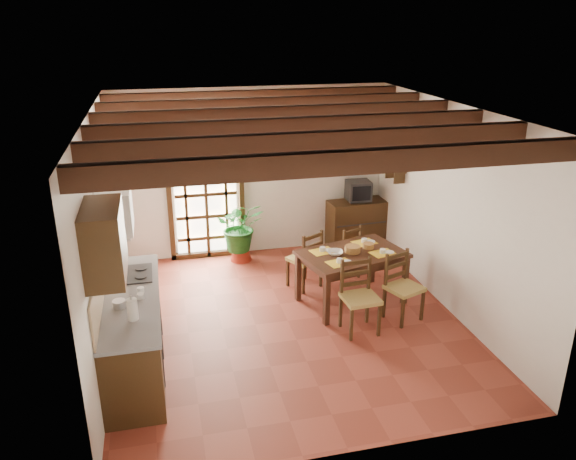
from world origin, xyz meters
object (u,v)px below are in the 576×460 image
object	(u,v)px
sideboard	(357,224)
potted_plant	(240,228)
kitchen_counter	(133,331)
chair_near_right	(403,299)
chair_near_left	(359,310)
pendant_lamp	(354,158)
dining_table	(352,259)
chair_far_left	(305,269)
crt_tv	(358,191)
chair_far_right	(344,261)

from	to	relation	value
sideboard	potted_plant	xyz separation A→B (m)	(-2.06, -0.08, 0.14)
kitchen_counter	chair_near_right	world-z (taller)	kitchen_counter
sideboard	chair_near_left	bearing A→B (deg)	-113.13
chair_near_left	pendant_lamp	xyz separation A→B (m)	(0.16, 0.88, 1.78)
potted_plant	chair_near_right	bearing A→B (deg)	-53.34
kitchen_counter	dining_table	distance (m)	3.11
chair_near_left	chair_far_left	xyz separation A→B (m)	(-0.35, 1.39, -0.01)
crt_tv	chair_near_right	bearing A→B (deg)	-93.42
kitchen_counter	chair_near_left	xyz separation A→B (m)	(2.79, 0.15, -0.17)
chair_near_right	sideboard	distance (m)	2.52
kitchen_counter	sideboard	distance (m)	4.68
dining_table	pendant_lamp	distance (m)	1.42
potted_plant	crt_tv	bearing A→B (deg)	1.99
kitchen_counter	chair_near_right	distance (m)	3.49
dining_table	chair_near_left	world-z (taller)	chair_near_left
crt_tv	pendant_lamp	world-z (taller)	pendant_lamp
kitchen_counter	potted_plant	bearing A→B (deg)	58.82
kitchen_counter	dining_table	world-z (taller)	kitchen_counter
chair_near_left	chair_far_left	bearing A→B (deg)	100.43
chair_far_left	kitchen_counter	bearing A→B (deg)	3.58
chair_near_right	potted_plant	bearing A→B (deg)	105.82
dining_table	chair_near_right	bearing A→B (deg)	-64.05
potted_plant	pendant_lamp	world-z (taller)	pendant_lamp
chair_far_left	potted_plant	xyz separation A→B (m)	(-0.78, 1.21, 0.28)
chair_near_left	pendant_lamp	distance (m)	1.99
chair_near_left	potted_plant	size ratio (longest dim) A/B	0.43
chair_far_left	dining_table	bearing A→B (deg)	101.23
chair_near_right	chair_far_right	bearing A→B (deg)	83.07
dining_table	chair_near_right	xyz separation A→B (m)	(0.51, -0.61, -0.38)
sideboard	crt_tv	distance (m)	0.62
potted_plant	pendant_lamp	distance (m)	2.63
chair_far_right	chair_near_left	bearing A→B (deg)	53.37
chair_near_left	crt_tv	xyz separation A→B (m)	(0.93, 2.67, 0.75)
chair_near_right	crt_tv	distance (m)	2.63
sideboard	chair_far_right	bearing A→B (deg)	-122.30
chair_near_left	potted_plant	world-z (taller)	potted_plant
dining_table	chair_far_left	world-z (taller)	chair_far_left
chair_far_right	pendant_lamp	distance (m)	1.94
kitchen_counter	dining_table	size ratio (longest dim) A/B	1.42
chair_far_left	chair_far_right	bearing A→B (deg)	165.44
chair_far_left	sideboard	world-z (taller)	chair_far_left
chair_near_left	chair_far_right	size ratio (longest dim) A/B	1.10
chair_far_left	crt_tv	size ratio (longest dim) A/B	2.24
chair_near_right	potted_plant	world-z (taller)	potted_plant
chair_near_right	chair_far_right	world-z (taller)	chair_near_right
dining_table	sideboard	distance (m)	2.06
pendant_lamp	dining_table	bearing A→B (deg)	-90.00
chair_near_left	chair_far_right	world-z (taller)	chair_near_left
crt_tv	pendant_lamp	xyz separation A→B (m)	(-0.77, -1.79, 1.03)
chair_near_right	sideboard	size ratio (longest dim) A/B	0.92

